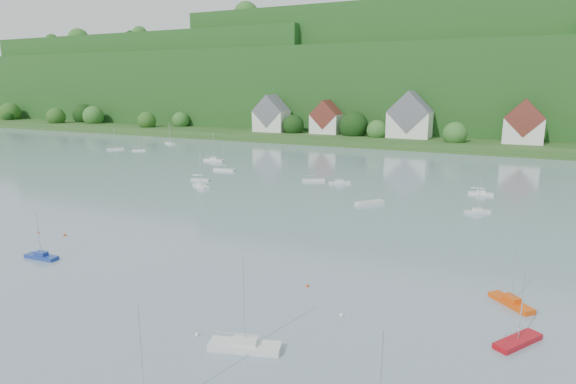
{
  "coord_description": "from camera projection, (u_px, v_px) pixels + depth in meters",
  "views": [
    {
      "loc": [
        44.03,
        -2.76,
        23.21
      ],
      "look_at": [
        6.75,
        75.0,
        4.0
      ],
      "focal_mm": 30.15,
      "sensor_mm": 36.0,
      "label": 1
    }
  ],
  "objects": [
    {
      "name": "village_building_3",
      "position": [
        524.0,
        125.0,
        168.73
      ],
      "size": [
        13.0,
        10.4,
        15.5
      ],
      "color": "silver",
      "rests_on": "far_shore_strip"
    },
    {
      "name": "mooring_buoy_5",
      "position": [
        38.0,
        233.0,
        77.19
      ],
      "size": [
        0.4,
        0.4,
        0.4
      ],
      "primitive_type": "sphere",
      "color": "#D4501A",
      "rests_on": "ground"
    },
    {
      "name": "near_sailboat_5",
      "position": [
        511.0,
        301.0,
        51.95
      ],
      "size": [
        4.82,
        4.8,
        7.18
      ],
      "rotation": [
        0.0,
        0.0,
        -0.78
      ],
      "color": "#DC490A",
      "rests_on": "ground"
    },
    {
      "name": "far_sailboat_cluster",
      "position": [
        343.0,
        174.0,
        126.11
      ],
      "size": [
        188.54,
        68.05,
        8.71
      ],
      "color": "silver",
      "rests_on": "ground"
    },
    {
      "name": "near_sailboat_3",
      "position": [
        245.0,
        345.0,
        43.15
      ],
      "size": [
        6.73,
        3.53,
        8.75
      ],
      "rotation": [
        0.0,
        0.0,
        0.28
      ],
      "color": "silver",
      "rests_on": "ground"
    },
    {
      "name": "far_shore_strip",
      "position": [
        403.0,
        138.0,
        201.76
      ],
      "size": [
        600.0,
        60.0,
        3.0
      ],
      "primitive_type": "cube",
      "color": "#264B1C",
      "rests_on": "ground"
    },
    {
      "name": "village_building_1",
      "position": [
        326.0,
        120.0,
        203.16
      ],
      "size": [
        12.0,
        9.36,
        14.0
      ],
      "color": "silver",
      "rests_on": "far_shore_strip"
    },
    {
      "name": "mooring_buoy_1",
      "position": [
        197.0,
        336.0,
        45.68
      ],
      "size": [
        0.41,
        0.41,
        0.41
      ],
      "primitive_type": "sphere",
      "color": "silver",
      "rests_on": "ground"
    },
    {
      "name": "near_sailboat_1",
      "position": [
        41.0,
        256.0,
        65.81
      ],
      "size": [
        5.08,
        1.68,
        6.77
      ],
      "rotation": [
        0.0,
        0.0,
        0.05
      ],
      "color": "navy",
      "rests_on": "ground"
    },
    {
      "name": "mooring_buoy_4",
      "position": [
        341.0,
        316.0,
        49.48
      ],
      "size": [
        0.43,
        0.43,
        0.43
      ],
      "primitive_type": "sphere",
      "color": "silver",
      "rests_on": "ground"
    },
    {
      "name": "forested_ridge",
      "position": [
        434.0,
        85.0,
        257.3
      ],
      "size": [
        620.0,
        181.22,
        69.89
      ],
      "color": "#154114",
      "rests_on": "ground"
    },
    {
      "name": "near_sailboat_7",
      "position": [
        518.0,
        341.0,
        44.17
      ],
      "size": [
        4.21,
        5.37,
        7.31
      ],
      "rotation": [
        0.0,
        0.0,
        1.0
      ],
      "color": "#A40A13",
      "rests_on": "ground"
    },
    {
      "name": "village_building_0",
      "position": [
        271.0,
        117.0,
        211.79
      ],
      "size": [
        14.0,
        10.4,
        16.0
      ],
      "color": "silver",
      "rests_on": "far_shore_strip"
    },
    {
      "name": "village_building_2",
      "position": [
        410.0,
        119.0,
        187.18
      ],
      "size": [
        16.0,
        11.44,
        18.0
      ],
      "color": "silver",
      "rests_on": "far_shore_strip"
    },
    {
      "name": "mooring_buoy_3",
      "position": [
        65.0,
        236.0,
        75.88
      ],
      "size": [
        0.45,
        0.45,
        0.45
      ],
      "primitive_type": "sphere",
      "color": "#D4501A",
      "rests_on": "ground"
    },
    {
      "name": "mooring_buoy_2",
      "position": [
        307.0,
        287.0,
        56.78
      ],
      "size": [
        0.39,
        0.39,
        0.39
      ],
      "primitive_type": "sphere",
      "color": "#D4501A",
      "rests_on": "ground"
    }
  ]
}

